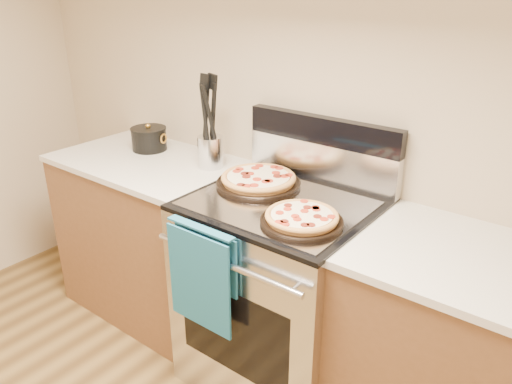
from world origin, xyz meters
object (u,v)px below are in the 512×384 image
Objects in this scene: pepperoni_pizza_back at (258,180)px; utensil_crock at (210,152)px; pepperoni_pizza_front at (302,218)px; range_body at (280,295)px; saucepan at (149,140)px.

pepperoni_pizza_back is 2.36× the size of utensil_crock.
pepperoni_pizza_back is 0.41m from pepperoni_pizza_front.
range_body is at bearing -15.28° from utensil_crock.
pepperoni_pizza_back is at bearing 150.95° from pepperoni_pizza_front.
pepperoni_pizza_front is 0.77m from utensil_crock.
pepperoni_pizza_front is at bearing -35.84° from range_body.
pepperoni_pizza_front reaches higher than range_body.
utensil_crock is (-0.36, 0.08, 0.04)m from pepperoni_pizza_back.
pepperoni_pizza_back is (-0.18, 0.07, 0.50)m from range_body.
saucepan is (-0.81, 0.07, 0.02)m from pepperoni_pizza_back.
saucepan is (-0.99, 0.14, 0.52)m from range_body.
saucepan is at bearing -179.42° from utensil_crock.
utensil_crock is at bearing 158.92° from pepperoni_pizza_front.
pepperoni_pizza_front is at bearing -21.08° from utensil_crock.
pepperoni_pizza_back is 0.37m from utensil_crock.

